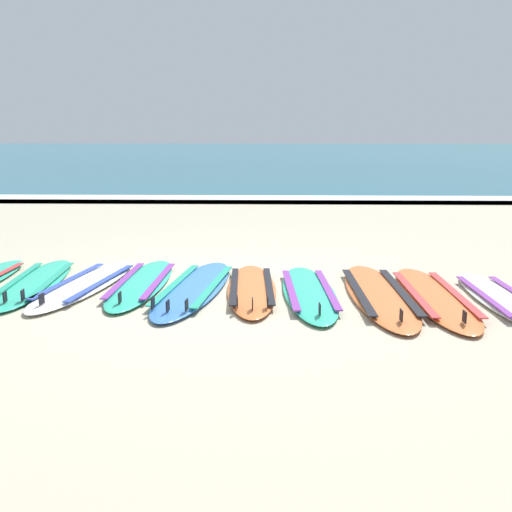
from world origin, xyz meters
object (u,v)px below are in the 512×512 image
at_px(surfboard_3, 142,283).
at_px(surfboard_9, 501,298).
at_px(surfboard_1, 35,282).
at_px(surfboard_2, 85,284).
at_px(surfboard_8, 434,296).
at_px(surfboard_7, 379,294).
at_px(surfboard_6, 309,292).
at_px(surfboard_5, 252,288).
at_px(surfboard_4, 194,288).

height_order(surfboard_3, surfboard_9, same).
xyz_separation_m(surfboard_1, surfboard_2, (0.62, -0.06, -0.00)).
distance_m(surfboard_8, surfboard_9, 0.69).
relative_size(surfboard_2, surfboard_7, 0.92).
relative_size(surfboard_6, surfboard_8, 0.93).
bearing_deg(surfboard_8, surfboard_6, 174.68).
distance_m(surfboard_5, surfboard_8, 1.99).
relative_size(surfboard_6, surfboard_7, 0.89).
bearing_deg(surfboard_8, surfboard_2, 174.42).
height_order(surfboard_3, surfboard_8, same).
distance_m(surfboard_6, surfboard_9, 2.04).
xyz_separation_m(surfboard_2, surfboard_4, (1.29, -0.12, 0.00)).
bearing_deg(surfboard_9, surfboard_2, 174.37).
distance_m(surfboard_2, surfboard_6, 2.59).
distance_m(surfboard_2, surfboard_4, 1.29).
xyz_separation_m(surfboard_4, surfboard_5, (0.65, -0.02, 0.00)).
bearing_deg(surfboard_1, surfboard_8, -5.61).
distance_m(surfboard_5, surfboard_7, 1.41).
height_order(surfboard_5, surfboard_9, same).
bearing_deg(surfboard_3, surfboard_5, -9.21).
height_order(surfboard_3, surfboard_4, same).
bearing_deg(surfboard_1, surfboard_9, -5.65).
bearing_deg(surfboard_2, surfboard_1, 174.18).
distance_m(surfboard_5, surfboard_9, 2.69).
relative_size(surfboard_5, surfboard_6, 0.96).
distance_m(surfboard_1, surfboard_4, 1.92).
height_order(surfboard_1, surfboard_3, same).
relative_size(surfboard_2, surfboard_9, 1.11).
xyz_separation_m(surfboard_3, surfboard_4, (0.65, -0.19, 0.00)).
xyz_separation_m(surfboard_3, surfboard_6, (1.94, -0.33, 0.00)).
relative_size(surfboard_3, surfboard_9, 1.07).
relative_size(surfboard_3, surfboard_6, 1.00).
distance_m(surfboard_3, surfboard_4, 0.67).
distance_m(surfboard_2, surfboard_9, 4.63).
bearing_deg(surfboard_8, surfboard_5, 172.98).
xyz_separation_m(surfboard_1, surfboard_9, (5.23, -0.52, -0.00)).
height_order(surfboard_7, surfboard_8, same).
xyz_separation_m(surfboard_2, surfboard_3, (0.64, 0.07, 0.00)).
height_order(surfboard_3, surfboard_5, same).
relative_size(surfboard_2, surfboard_4, 0.93).
height_order(surfboard_6, surfboard_8, same).
distance_m(surfboard_4, surfboard_9, 3.34).
bearing_deg(surfboard_4, surfboard_3, 163.60).
xyz_separation_m(surfboard_8, surfboard_9, (0.69, -0.07, 0.00)).
xyz_separation_m(surfboard_1, surfboard_4, (1.91, -0.18, -0.00)).
height_order(surfboard_2, surfboard_6, same).
relative_size(surfboard_1, surfboard_8, 0.95).
distance_m(surfboard_4, surfboard_7, 2.06).
relative_size(surfboard_8, surfboard_9, 1.14).
height_order(surfboard_2, surfboard_8, same).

